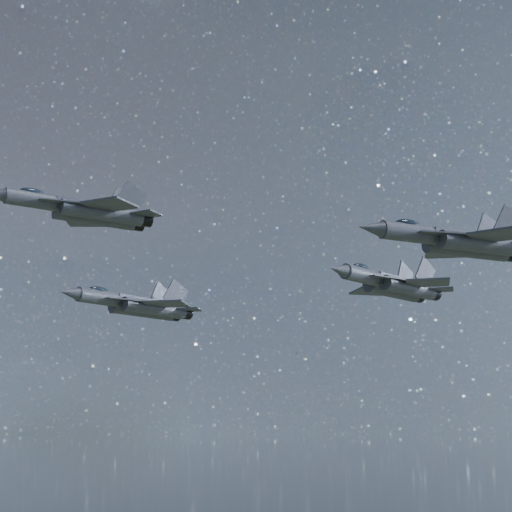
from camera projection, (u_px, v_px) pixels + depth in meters
jet_lead at (85, 210)px, 70.56m from camera, size 16.09×11.25×4.05m
jet_left at (138, 305)px, 89.75m from camera, size 18.49×12.85×4.65m
jet_right at (461, 242)px, 65.02m from camera, size 17.23×11.68×4.33m
jet_slot at (393, 285)px, 85.75m from camera, size 18.86×13.18×4.75m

